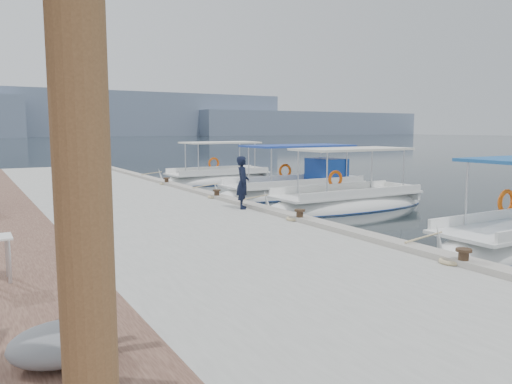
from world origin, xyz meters
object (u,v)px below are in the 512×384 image
Objects in this scene: fishing_caique_c at (347,205)px; fishing_caique_e at (218,181)px; fishing_caique_d at (296,192)px; fisherman at (243,183)px.

fishing_caique_e is at bearing 91.35° from fishing_caique_c.
fishing_caique_d is at bearing 83.58° from fishing_caique_c.
fishing_caique_d is at bearing -21.05° from fisherman.
fishing_caique_d is (0.44, 3.89, 0.06)m from fishing_caique_c.
fishing_caique_c and fishing_caique_e have the same top height.
fisherman is (-5.22, -4.64, 1.12)m from fishing_caique_d.
fishing_caique_e is 4.18× the size of fisherman.
fisherman is at bearing -112.22° from fishing_caique_e.
fishing_caique_c is at bearing -53.74° from fisherman.
fishing_caique_e reaches higher than fisherman.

